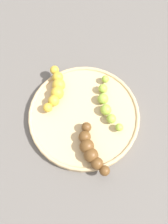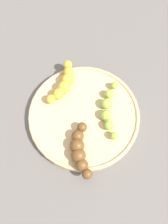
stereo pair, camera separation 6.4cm
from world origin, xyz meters
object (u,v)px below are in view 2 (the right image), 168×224
banana_overripe (79,150)px  banana_green (109,109)px  fruit_bowl (84,116)px  banana_spotted (64,83)px

banana_overripe → banana_green: bearing=-133.0°
fruit_bowl → banana_overripe: bearing=-179.6°
banana_green → banana_overripe: 0.13m
fruit_bowl → banana_spotted: 0.10m
banana_green → banana_overripe: (-0.11, 0.06, 0.00)m
fruit_bowl → banana_spotted: (0.08, 0.06, 0.02)m
banana_green → banana_overripe: banana_overripe is taller
banana_spotted → banana_overripe: bearing=-55.2°
banana_green → banana_spotted: banana_spotted is taller
fruit_bowl → banana_green: 0.07m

